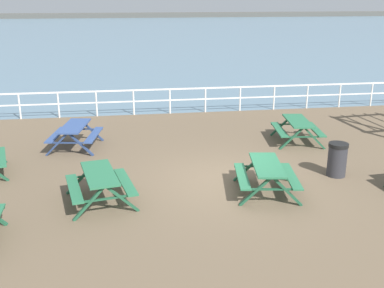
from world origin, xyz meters
name	(u,v)px	position (x,y,z in m)	size (l,w,h in m)	color
ground_plane	(228,184)	(0.00, 0.00, -0.10)	(30.00, 24.00, 0.20)	brown
sea_band	(140,32)	(0.00, 52.75, 0.00)	(142.00, 90.00, 0.01)	slate
distant_shoreline	(131,17)	(0.00, 95.75, 0.00)	(142.00, 6.00, 1.80)	#4C4C47
seaward_railing	(188,96)	(0.00, 7.75, 0.73)	(23.07, 0.07, 1.08)	white
picnic_table_near_right	(298,126)	(3.12, 3.08, 0.58)	(1.74, 1.97, 0.80)	#286B47
picnic_table_mid_centre	(100,180)	(-3.39, -0.83, 0.58)	(1.82, 2.05, 0.80)	#286B47
picnic_table_far_left	(75,131)	(-4.36, 3.59, 0.58)	(1.80, 2.03, 0.80)	#334C84
picnic_table_corner	(267,171)	(0.78, -0.88, 0.58)	(1.77, 2.01, 0.80)	#286B47
litter_bin	(337,159)	(3.08, -0.06, 0.48)	(0.55, 0.55, 0.95)	#2D2D33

